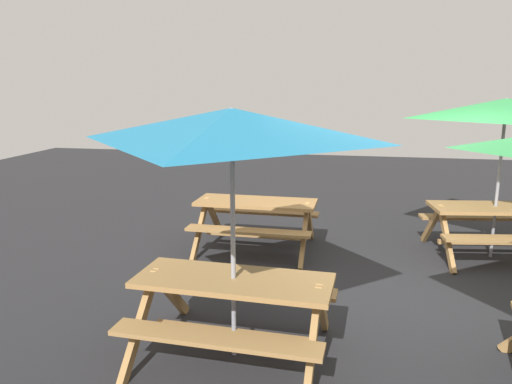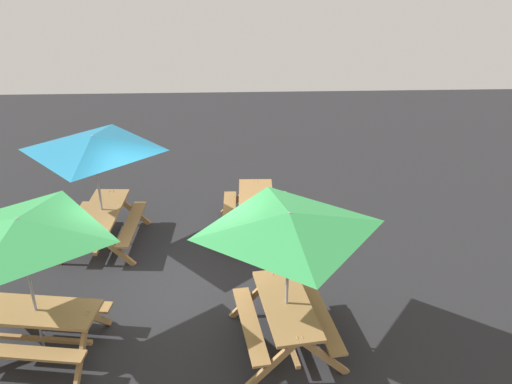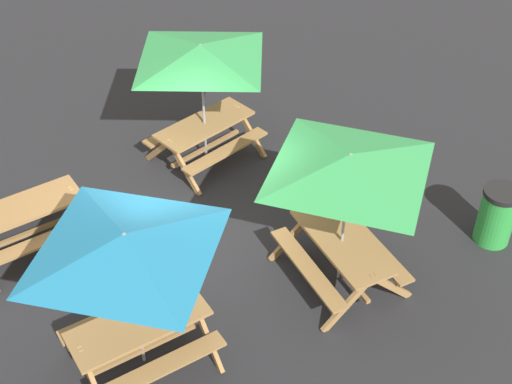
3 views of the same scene
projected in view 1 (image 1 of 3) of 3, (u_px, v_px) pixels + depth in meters
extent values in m
plane|color=#232326|center=(390.00, 299.00, 5.90)|extent=(24.00, 24.00, 0.00)
cube|color=olive|center=(233.00, 281.00, 4.55)|extent=(1.83, 0.80, 0.05)
cube|color=olive|center=(249.00, 287.00, 5.13)|extent=(1.81, 0.36, 0.04)
cube|color=olive|center=(215.00, 339.00, 4.09)|extent=(1.81, 0.36, 0.04)
cube|color=olive|center=(322.00, 310.00, 4.79)|extent=(0.10, 0.80, 0.81)
cube|color=olive|center=(312.00, 348.00, 4.10)|extent=(0.10, 0.80, 0.81)
cube|color=olive|center=(172.00, 294.00, 5.16)|extent=(0.10, 0.80, 0.81)
cube|color=olive|center=(139.00, 326.00, 4.47)|extent=(0.10, 0.80, 0.81)
cube|color=olive|center=(234.00, 333.00, 4.66)|extent=(1.56, 0.15, 0.06)
cylinder|color=gray|center=(233.00, 238.00, 4.46)|extent=(0.04, 0.04, 2.30)
pyramid|color=teal|center=(232.00, 124.00, 4.25)|extent=(2.10, 2.10, 0.28)
cube|color=olive|center=(256.00, 202.00, 7.53)|extent=(1.82, 0.74, 0.05)
cube|color=olive|center=(263.00, 212.00, 8.11)|extent=(1.81, 0.30, 0.04)
cube|color=olive|center=(248.00, 231.00, 7.06)|extent=(1.81, 0.30, 0.04)
cube|color=olive|center=(310.00, 222.00, 7.79)|extent=(0.08, 0.80, 0.81)
cube|color=olive|center=(304.00, 236.00, 7.10)|extent=(0.08, 0.80, 0.81)
cube|color=olive|center=(214.00, 217.00, 8.12)|extent=(0.08, 0.80, 0.81)
cube|color=olive|center=(200.00, 229.00, 7.42)|extent=(0.08, 0.80, 0.81)
cube|color=olive|center=(256.00, 235.00, 7.64)|extent=(1.56, 0.11, 0.06)
cube|color=olive|center=(496.00, 208.00, 7.19)|extent=(1.88, 0.96, 0.05)
cube|color=olive|center=(479.00, 217.00, 7.79)|extent=(1.82, 0.52, 0.04)
cube|color=olive|center=(511.00, 239.00, 6.72)|extent=(1.82, 0.52, 0.04)
cube|color=olive|center=(431.00, 225.00, 7.66)|extent=(0.18, 0.80, 0.81)
cube|color=olive|center=(447.00, 239.00, 6.95)|extent=(0.18, 0.80, 0.81)
cube|color=olive|center=(492.00, 242.00, 7.30)|extent=(1.55, 0.30, 0.06)
cylinder|color=gray|center=(498.00, 180.00, 7.10)|extent=(0.04, 0.04, 2.30)
pyramid|color=green|center=(506.00, 108.00, 6.89)|extent=(2.28, 2.28, 0.28)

